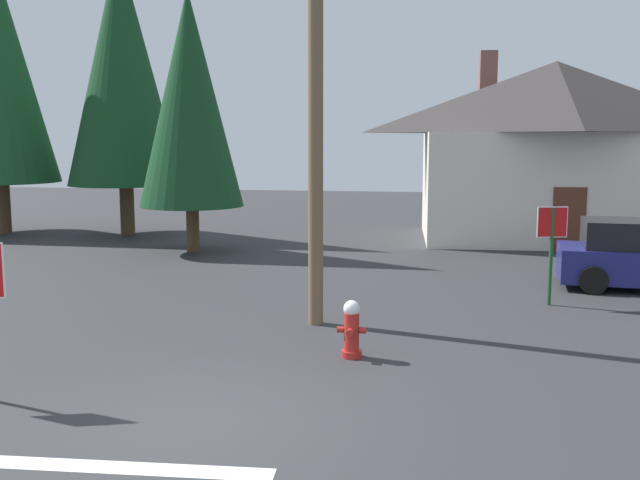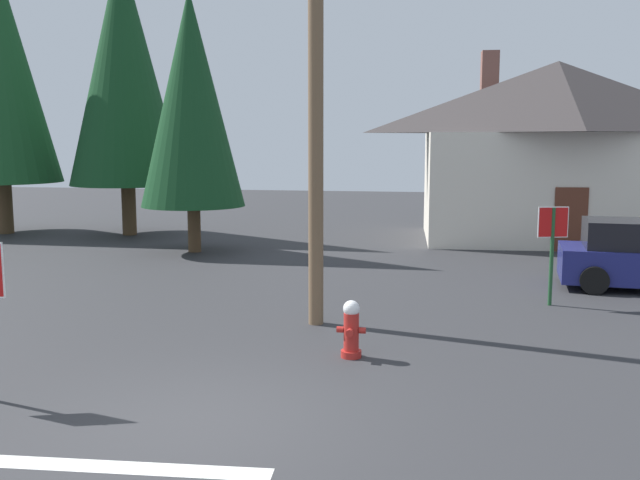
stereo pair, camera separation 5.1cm
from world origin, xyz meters
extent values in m
cube|color=#2D2D30|center=(0.00, 0.00, -0.05)|extent=(80.00, 80.00, 0.10)
cube|color=silver|center=(-0.76, -1.48, 0.00)|extent=(3.98, 0.55, 0.01)
cylinder|color=#AD231E|center=(1.49, 2.87, 0.06)|extent=(0.33, 0.33, 0.11)
cylinder|color=#AD231E|center=(1.49, 2.87, 0.42)|extent=(0.24, 0.24, 0.61)
sphere|color=white|center=(1.49, 2.87, 0.79)|extent=(0.27, 0.27, 0.27)
cylinder|color=#AD231E|center=(1.31, 2.87, 0.45)|extent=(0.11, 0.10, 0.10)
cylinder|color=#AD231E|center=(1.67, 2.87, 0.45)|extent=(0.11, 0.10, 0.10)
cylinder|color=#AD231E|center=(1.49, 2.69, 0.45)|extent=(0.12, 0.11, 0.12)
cylinder|color=brown|center=(0.56, 4.85, 3.92)|extent=(0.28, 0.28, 7.84)
cylinder|color=#1E4C28|center=(5.13, 7.21, 1.03)|extent=(0.08, 0.08, 2.06)
cube|color=white|center=(5.13, 7.21, 1.76)|extent=(0.63, 0.17, 0.64)
cube|color=red|center=(5.13, 7.21, 1.76)|extent=(0.60, 0.17, 0.61)
cube|color=silver|center=(6.59, 17.74, 1.85)|extent=(9.00, 6.12, 3.69)
pyramid|color=#332D2D|center=(6.59, 17.74, 4.89)|extent=(9.72, 6.61, 2.40)
cube|color=brown|center=(4.37, 18.63, 5.49)|extent=(0.63, 0.63, 2.16)
cube|color=#592D1E|center=(6.76, 14.91, 1.00)|extent=(1.00, 0.12, 2.00)
cylinder|color=black|center=(6.42, 10.32, 0.32)|extent=(0.66, 0.27, 0.64)
cylinder|color=black|center=(6.26, 8.50, 0.32)|extent=(0.66, 0.27, 0.64)
cylinder|color=#4C3823|center=(-8.45, 16.33, 0.92)|extent=(0.51, 0.51, 1.83)
cone|color=#143D1E|center=(-8.45, 16.33, 6.01)|extent=(4.08, 4.08, 8.36)
cylinder|color=#4C3823|center=(-13.14, 15.91, 0.95)|extent=(0.53, 0.53, 1.90)
cylinder|color=#4C3823|center=(-4.73, 12.89, 0.71)|extent=(0.40, 0.40, 1.43)
cone|color=#143D1E|center=(-4.73, 12.89, 4.68)|extent=(3.17, 3.17, 6.50)
camera|label=1|loc=(2.87, -8.23, 3.46)|focal=40.43mm
camera|label=2|loc=(2.92, -8.22, 3.46)|focal=40.43mm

